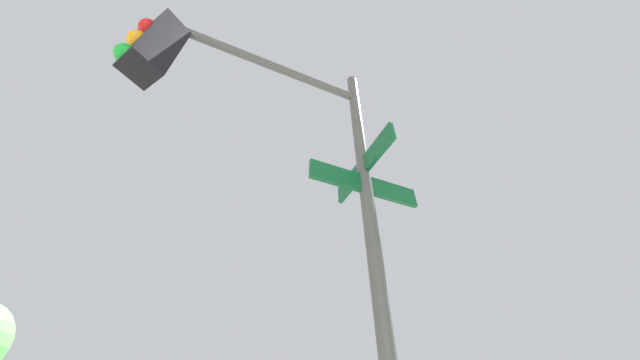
{
  "coord_description": "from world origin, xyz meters",
  "views": [
    {
      "loc": [
        -7.96,
        -5.47,
        1.68
      ],
      "look_at": [
        -6.58,
        -7.67,
        3.89
      ],
      "focal_mm": 16.41,
      "sensor_mm": 36.0,
      "label": 1
    }
  ],
  "objects": [
    {
      "name": "traffic_signal_near",
      "position": [
        -6.66,
        -6.62,
        3.59
      ],
      "size": [
        1.77,
        2.39,
        5.15
      ],
      "color": "#474C47",
      "rests_on": "ground_plane"
    }
  ]
}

